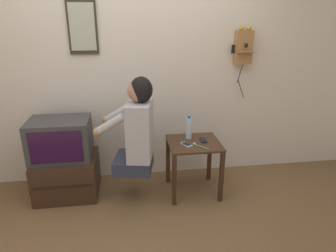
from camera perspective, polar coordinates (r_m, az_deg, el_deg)
ground_plane at (r=2.70m, az=-4.06°, el=-20.67°), size 14.00×14.00×0.00m
wall_back at (r=3.27m, az=-6.14°, el=11.35°), size 6.80×0.05×2.55m
side_table at (r=3.10m, az=4.90°, el=-5.09°), size 0.52×0.49×0.57m
person at (r=2.86m, az=-5.93°, el=-0.43°), size 0.58×0.49×0.93m
tv_stand at (r=3.33m, az=-18.60°, el=-8.90°), size 0.62×0.53×0.41m
television at (r=3.18m, az=-19.83°, el=-2.35°), size 0.59×0.43×0.40m
wall_phone_antique at (r=3.40m, az=14.15°, el=14.45°), size 0.22×0.18×0.77m
framed_picture at (r=3.22m, az=-15.99°, el=17.68°), size 0.29×0.03×0.52m
cell_phone_held at (r=2.98m, az=3.51°, el=-3.52°), size 0.11×0.14×0.01m
cell_phone_spare at (r=3.10m, az=6.76°, el=-2.67°), size 0.07×0.13×0.01m
water_bottle at (r=3.10m, az=3.99°, el=-0.38°), size 0.06×0.06×0.24m
toothbrush at (r=2.94m, az=6.09°, el=-3.85°), size 0.13×0.15×0.02m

